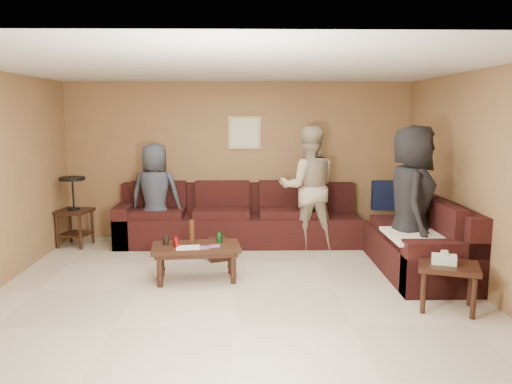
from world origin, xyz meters
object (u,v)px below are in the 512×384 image
at_px(side_table_right, 448,270).
at_px(person_middle, 308,187).
at_px(coffee_table, 196,250).
at_px(person_left, 155,195).
at_px(person_right, 411,202).
at_px(end_table_left, 74,210).
at_px(sectional_sofa, 294,230).
at_px(waste_bin, 217,249).

bearing_deg(side_table_right, person_middle, 114.79).
relative_size(coffee_table, person_left, 0.70).
bearing_deg(person_right, person_left, 79.34).
height_order(end_table_left, person_middle, person_middle).
distance_m(end_table_left, side_table_right, 5.35).
relative_size(end_table_left, person_middle, 0.58).
relative_size(end_table_left, person_left, 0.68).
distance_m(coffee_table, person_left, 1.81).
relative_size(person_left, person_right, 0.84).
relative_size(sectional_sofa, person_middle, 2.55).
bearing_deg(person_left, person_right, 162.15).
bearing_deg(person_middle, person_left, -3.56).
bearing_deg(person_middle, coffee_table, 43.04).
bearing_deg(waste_bin, person_left, 142.29).
height_order(waste_bin, person_left, person_left).
height_order(sectional_sofa, person_middle, person_middle).
height_order(sectional_sofa, person_left, person_left).
distance_m(coffee_table, person_right, 2.70).
bearing_deg(end_table_left, coffee_table, -38.94).
bearing_deg(coffee_table, sectional_sofa, 42.56).
bearing_deg(side_table_right, coffee_table, 160.01).
bearing_deg(waste_bin, person_right, -16.55).
xyz_separation_m(side_table_right, waste_bin, (-2.47, 1.82, -0.26)).
bearing_deg(person_middle, end_table_left, -3.18).
height_order(coffee_table, end_table_left, end_table_left).
xyz_separation_m(end_table_left, side_table_right, (4.68, -2.59, -0.14)).
relative_size(sectional_sofa, coffee_table, 4.21).
distance_m(waste_bin, person_middle, 1.66).
distance_m(end_table_left, waste_bin, 2.38).
bearing_deg(person_left, side_table_right, 148.81).
distance_m(sectional_sofa, waste_bin, 1.16).
bearing_deg(coffee_table, person_middle, 44.19).
relative_size(end_table_left, person_right, 0.57).
bearing_deg(side_table_right, waste_bin, 143.66).
relative_size(coffee_table, waste_bin, 3.55).
relative_size(sectional_sofa, end_table_left, 4.38).
bearing_deg(person_right, side_table_right, -165.15).
height_order(end_table_left, side_table_right, end_table_left).
height_order(waste_bin, person_middle, person_middle).
bearing_deg(coffee_table, person_right, 2.65).
relative_size(coffee_table, person_middle, 0.60).
height_order(sectional_sofa, waste_bin, sectional_sofa).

